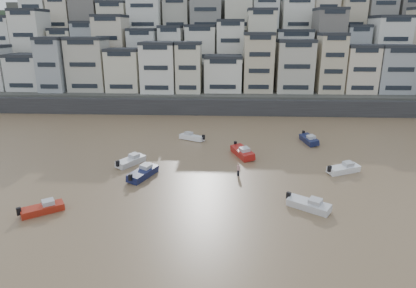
# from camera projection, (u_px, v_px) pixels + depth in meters

# --- Properties ---
(harbor_wall) EXTENTS (140.00, 3.00, 3.50)m
(harbor_wall) POSITION_uv_depth(u_px,v_px,m) (216.00, 107.00, 82.99)
(harbor_wall) COLOR #38383A
(harbor_wall) RESTS_ON ground
(hillside) EXTENTS (141.04, 66.00, 50.00)m
(hillside) POSITION_uv_depth(u_px,v_px,m) (235.00, 46.00, 117.32)
(hillside) COLOR #4C4C47
(hillside) RESTS_ON ground
(boat_j) EXTENTS (4.68, 3.97, 1.27)m
(boat_j) POSITION_uv_depth(u_px,v_px,m) (42.00, 208.00, 38.97)
(boat_j) COLOR #A22314
(boat_j) RESTS_ON ground
(boat_i) EXTENTS (2.76, 5.76, 1.51)m
(boat_i) POSITION_uv_depth(u_px,v_px,m) (309.00, 139.00, 62.60)
(boat_i) COLOR #131A3E
(boat_i) RESTS_ON ground
(boat_c) EXTENTS (3.81, 6.04, 1.57)m
(boat_c) POSITION_uv_depth(u_px,v_px,m) (143.00, 172.00, 48.20)
(boat_c) COLOR #151B43
(boat_c) RESTS_ON ground
(boat_d) EXTENTS (5.34, 3.71, 1.39)m
(boat_d) POSITION_uv_depth(u_px,v_px,m) (344.00, 168.00, 49.80)
(boat_d) COLOR white
(boat_d) RESTS_ON ground
(boat_h) EXTENTS (5.12, 3.69, 1.34)m
(boat_h) POSITION_uv_depth(u_px,v_px,m) (192.00, 136.00, 64.33)
(boat_h) COLOR white
(boat_h) RESTS_ON ground
(boat_f) EXTENTS (4.13, 5.35, 1.42)m
(boat_f) POSITION_uv_depth(u_px,v_px,m) (131.00, 160.00, 52.73)
(boat_f) COLOR silver
(boat_f) RESTS_ON ground
(boat_b) EXTENTS (5.08, 4.28, 1.38)m
(boat_b) POSITION_uv_depth(u_px,v_px,m) (309.00, 204.00, 39.71)
(boat_b) COLOR silver
(boat_b) RESTS_ON ground
(boat_e) EXTENTS (4.04, 6.45, 1.67)m
(boat_e) POSITION_uv_depth(u_px,v_px,m) (242.00, 151.00, 56.17)
(boat_e) COLOR #A01813
(boat_e) RESTS_ON ground
(person_pink) EXTENTS (0.44, 0.44, 1.74)m
(person_pink) POSITION_uv_depth(u_px,v_px,m) (238.00, 170.00, 48.67)
(person_pink) COLOR #C78C8D
(person_pink) RESTS_ON ground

